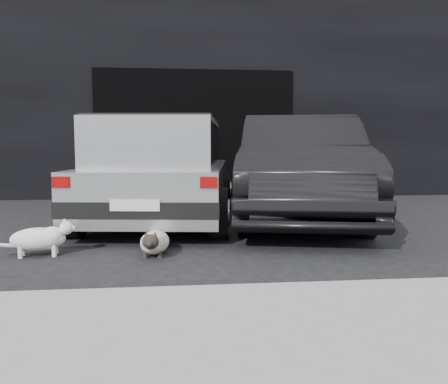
{
  "coord_description": "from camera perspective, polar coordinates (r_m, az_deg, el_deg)",
  "views": [
    {
      "loc": [
        0.56,
        -5.71,
        1.11
      ],
      "look_at": [
        1.14,
        -0.32,
        0.56
      ],
      "focal_mm": 38.0,
      "sensor_mm": 36.0,
      "label": 1
    }
  ],
  "objects": [
    {
      "name": "cat_white",
      "position": [
        5.05,
        -21.06,
        -5.18
      ],
      "size": [
        0.79,
        0.32,
        0.37
      ],
      "rotation": [
        0.0,
        0.0,
        -1.47
      ],
      "color": "silver",
      "rests_on": "ground"
    },
    {
      "name": "garage_opening",
      "position": [
        9.72,
        -3.56,
        6.92
      ],
      "size": [
        4.0,
        0.1,
        2.6
      ],
      "primitive_type": "cube",
      "color": "black",
      "rests_on": "ground"
    },
    {
      "name": "silver_hatchback",
      "position": [
        6.88,
        -7.48,
        3.19
      ],
      "size": [
        2.37,
        4.17,
        1.47
      ],
      "rotation": [
        0.0,
        0.0,
        -0.13
      ],
      "color": "#ADB0B2",
      "rests_on": "ground"
    },
    {
      "name": "cat_siamese",
      "position": [
        4.79,
        -8.4,
        -5.99
      ],
      "size": [
        0.34,
        0.85,
        0.29
      ],
      "rotation": [
        0.0,
        0.0,
        3.04
      ],
      "color": "beige",
      "rests_on": "ground"
    },
    {
      "name": "curb",
      "position": [
        3.31,
        1.89,
        -12.61
      ],
      "size": [
        18.0,
        0.25,
        0.12
      ],
      "primitive_type": "cube",
      "color": "gray",
      "rests_on": "ground"
    },
    {
      "name": "building_facade",
      "position": [
        11.81,
        -4.05,
        12.55
      ],
      "size": [
        34.0,
        4.0,
        5.0
      ],
      "primitive_type": "cube",
      "color": "black",
      "rests_on": "ground"
    },
    {
      "name": "second_car",
      "position": [
        7.05,
        9.17,
        2.96
      ],
      "size": [
        2.56,
        4.9,
        1.54
      ],
      "primitive_type": "imported",
      "rotation": [
        0.0,
        0.0,
        -0.21
      ],
      "color": "black",
      "rests_on": "ground"
    },
    {
      "name": "ground",
      "position": [
        5.85,
        -11.55,
        -5.24
      ],
      "size": [
        80.0,
        80.0,
        0.0
      ],
      "primitive_type": "plane",
      "color": "black",
      "rests_on": "ground"
    }
  ]
}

